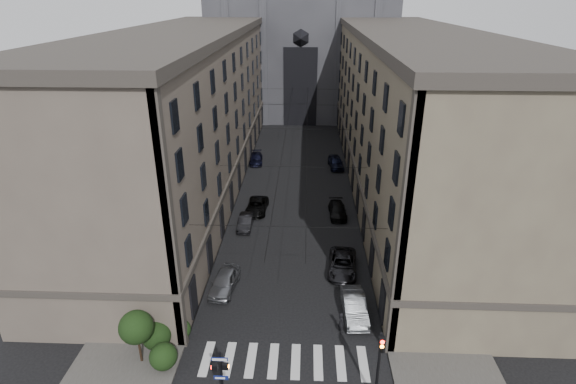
# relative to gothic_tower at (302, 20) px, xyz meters

# --- Properties ---
(sidewalk_left) EXTENTS (7.00, 80.00, 0.15)m
(sidewalk_left) POSITION_rel_gothic_tower_xyz_m (-10.50, -38.96, -17.72)
(sidewalk_left) COLOR #383533
(sidewalk_left) RESTS_ON ground
(sidewalk_right) EXTENTS (7.00, 80.00, 0.15)m
(sidewalk_right) POSITION_rel_gothic_tower_xyz_m (10.50, -38.96, -17.72)
(sidewalk_right) COLOR #383533
(sidewalk_right) RESTS_ON ground
(zebra_crossing) EXTENTS (11.00, 3.20, 0.01)m
(zebra_crossing) POSITION_rel_gothic_tower_xyz_m (0.00, -69.96, -17.79)
(zebra_crossing) COLOR beige
(zebra_crossing) RESTS_ON ground
(building_left) EXTENTS (13.60, 60.60, 18.85)m
(building_left) POSITION_rel_gothic_tower_xyz_m (-13.44, -38.96, -8.45)
(building_left) COLOR #52483F
(building_left) RESTS_ON ground
(building_right) EXTENTS (13.60, 60.60, 18.85)m
(building_right) POSITION_rel_gothic_tower_xyz_m (13.44, -38.96, -8.45)
(building_right) COLOR brown
(building_right) RESTS_ON ground
(gothic_tower) EXTENTS (35.00, 23.00, 58.00)m
(gothic_tower) POSITION_rel_gothic_tower_xyz_m (0.00, 0.00, 0.00)
(gothic_tower) COLOR #2D2D33
(gothic_tower) RESTS_ON ground
(pedestrian_signal_left) EXTENTS (1.02, 0.38, 4.00)m
(pedestrian_signal_left) POSITION_rel_gothic_tower_xyz_m (-3.51, -73.46, -15.48)
(pedestrian_signal_left) COLOR black
(pedestrian_signal_left) RESTS_ON ground
(traffic_light_right) EXTENTS (0.34, 0.50, 5.20)m
(traffic_light_right) POSITION_rel_gothic_tower_xyz_m (5.60, -73.04, -14.51)
(traffic_light_right) COLOR black
(traffic_light_right) RESTS_ON ground
(shrub_cluster) EXTENTS (3.90, 4.40, 3.90)m
(shrub_cluster) POSITION_rel_gothic_tower_xyz_m (-8.72, -69.95, -16.00)
(shrub_cluster) COLOR black
(shrub_cluster) RESTS_ON sidewalk_left
(tram_wires) EXTENTS (14.00, 60.00, 0.43)m
(tram_wires) POSITION_rel_gothic_tower_xyz_m (0.00, -39.33, -10.55)
(tram_wires) COLOR black
(tram_wires) RESTS_ON ground
(car_left_near) EXTENTS (2.36, 4.81, 1.58)m
(car_left_near) POSITION_rel_gothic_tower_xyz_m (-5.34, -62.18, -17.01)
(car_left_near) COLOR slate
(car_left_near) RESTS_ON ground
(car_left_midnear) EXTENTS (1.39, 3.95, 1.30)m
(car_left_midnear) POSITION_rel_gothic_tower_xyz_m (-4.99, -51.36, -17.15)
(car_left_midnear) COLOR black
(car_left_midnear) RESTS_ON ground
(car_left_midfar) EXTENTS (2.42, 4.88, 1.33)m
(car_left_midfar) POSITION_rel_gothic_tower_xyz_m (-4.20, -47.53, -17.13)
(car_left_midfar) COLOR black
(car_left_midfar) RESTS_ON ground
(car_left_far) EXTENTS (2.20, 4.67, 1.32)m
(car_left_far) POSITION_rel_gothic_tower_xyz_m (-6.00, -31.66, -17.14)
(car_left_far) COLOR black
(car_left_far) RESTS_ON ground
(car_right_near) EXTENTS (1.92, 4.86, 1.58)m
(car_right_near) POSITION_rel_gothic_tower_xyz_m (5.07, -65.04, -17.01)
(car_right_near) COLOR gray
(car_right_near) RESTS_ON ground
(car_right_midnear) EXTENTS (2.87, 5.44, 1.46)m
(car_right_midnear) POSITION_rel_gothic_tower_xyz_m (4.58, -59.09, -17.07)
(car_right_midnear) COLOR black
(car_right_midnear) RESTS_ON ground
(car_right_midfar) EXTENTS (2.01, 4.54, 1.29)m
(car_right_midfar) POSITION_rel_gothic_tower_xyz_m (4.80, -48.20, -17.15)
(car_right_midfar) COLOR black
(car_right_midfar) RESTS_ON ground
(car_right_far) EXTENTS (2.35, 4.88, 1.61)m
(car_right_far) POSITION_rel_gothic_tower_xyz_m (5.45, -33.10, -16.99)
(car_right_far) COLOR black
(car_right_far) RESTS_ON ground
(pedestrian) EXTENTS (0.62, 0.73, 1.69)m
(pedestrian) POSITION_rel_gothic_tower_xyz_m (3.93, -66.96, -16.95)
(pedestrian) COLOR black
(pedestrian) RESTS_ON ground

